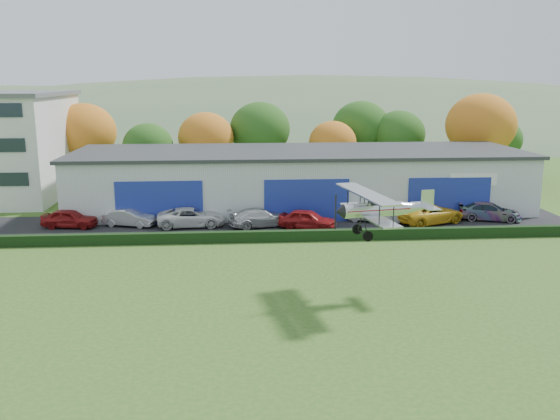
{
  "coord_description": "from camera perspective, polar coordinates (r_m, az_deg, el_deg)",
  "views": [
    {
      "loc": [
        -0.75,
        -25.91,
        11.65
      ],
      "look_at": [
        1.87,
        9.41,
        3.85
      ],
      "focal_mm": 38.36,
      "sensor_mm": 36.0,
      "label": 1
    }
  ],
  "objects": [
    {
      "name": "apron",
      "position": [
        48.48,
        0.32,
        -1.45
      ],
      "size": [
        48.0,
        9.0,
        0.05
      ],
      "primitive_type": "cube",
      "color": "black",
      "rests_on": "ground"
    },
    {
      "name": "ground",
      "position": [
        28.42,
        -2.4,
        -11.79
      ],
      "size": [
        300.0,
        300.0,
        0.0
      ],
      "primitive_type": "plane",
      "color": "#2D591C",
      "rests_on": "ground"
    },
    {
      "name": "hangar",
      "position": [
        54.94,
        1.83,
        3.0
      ],
      "size": [
        40.6,
        12.6,
        5.3
      ],
      "color": "#B2B7BC",
      "rests_on": "ground"
    },
    {
      "name": "distant_hills",
      "position": [
        167.78,
        -5.45,
        3.91
      ],
      "size": [
        430.0,
        196.0,
        56.0
      ],
      "color": "#4C6642",
      "rests_on": "ground"
    },
    {
      "name": "car_5",
      "position": [
        50.01,
        8.88,
        -0.23
      ],
      "size": [
        4.94,
        3.16,
        1.54
      ],
      "primitive_type": "imported",
      "rotation": [
        0.0,
        0.0,
        1.21
      ],
      "color": "silver",
      "rests_on": "apron"
    },
    {
      "name": "car_2",
      "position": [
        48.32,
        -8.45,
        -0.68
      ],
      "size": [
        5.56,
        2.82,
        1.51
      ],
      "primitive_type": "imported",
      "rotation": [
        0.0,
        0.0,
        1.63
      ],
      "color": "silver",
      "rests_on": "apron"
    },
    {
      "name": "car_7",
      "position": [
        52.93,
        19.32,
        -0.13
      ],
      "size": [
        5.47,
        3.41,
        1.48
      ],
      "primitive_type": "imported",
      "rotation": [
        0.0,
        0.0,
        1.29
      ],
      "color": "gray",
      "rests_on": "apron"
    },
    {
      "name": "car_1",
      "position": [
        49.41,
        -14.16,
        -0.71
      ],
      "size": [
        4.44,
        2.63,
        1.38
      ],
      "primitive_type": "imported",
      "rotation": [
        0.0,
        0.0,
        1.27
      ],
      "color": "silver",
      "rests_on": "apron"
    },
    {
      "name": "car_0",
      "position": [
        50.3,
        -19.43,
        -0.76
      ],
      "size": [
        4.53,
        2.31,
        1.48
      ],
      "primitive_type": "imported",
      "rotation": [
        0.0,
        0.0,
        1.43
      ],
      "color": "maroon",
      "rests_on": "apron"
    },
    {
      "name": "car_4",
      "position": [
        47.0,
        2.65,
        -0.9
      ],
      "size": [
        4.9,
        3.4,
        1.55
      ],
      "primitive_type": "imported",
      "rotation": [
        0.0,
        0.0,
        1.19
      ],
      "color": "maroon",
      "rests_on": "apron"
    },
    {
      "name": "car_6",
      "position": [
        50.38,
        14.1,
        -0.32
      ],
      "size": [
        6.43,
        4.8,
        1.62
      ],
      "primitive_type": "imported",
      "rotation": [
        0.0,
        0.0,
        1.98
      ],
      "color": "gold",
      "rests_on": "apron"
    },
    {
      "name": "biplane",
      "position": [
        32.53,
        9.58,
        0.2
      ],
      "size": [
        5.77,
        6.59,
        2.45
      ],
      "rotation": [
        0.0,
        0.0,
        0.18
      ],
      "color": "silver"
    },
    {
      "name": "hedge",
      "position": [
        43.75,
        0.82,
        -2.48
      ],
      "size": [
        46.0,
        0.6,
        0.8
      ],
      "primitive_type": "cube",
      "color": "black",
      "rests_on": "ground"
    },
    {
      "name": "tree_belt",
      "position": [
        66.83,
        -2.87,
        7.22
      ],
      "size": [
        75.7,
        13.22,
        10.12
      ],
      "color": "#3D2614",
      "rests_on": "ground"
    },
    {
      "name": "car_3",
      "position": [
        47.78,
        -1.87,
        -0.71
      ],
      "size": [
        5.49,
        3.38,
        1.49
      ],
      "primitive_type": "imported",
      "rotation": [
        0.0,
        0.0,
        1.84
      ],
      "color": "silver",
      "rests_on": "apron"
    }
  ]
}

